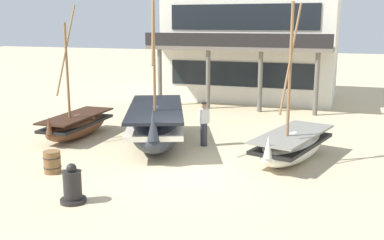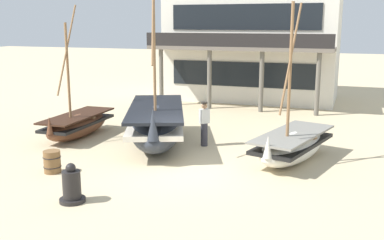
% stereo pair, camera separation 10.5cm
% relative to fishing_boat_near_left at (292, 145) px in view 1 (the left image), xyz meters
% --- Properties ---
extents(ground_plane, '(120.00, 120.00, 0.00)m').
position_rel_fishing_boat_near_left_xyz_m(ground_plane, '(-3.21, -2.06, -0.55)').
color(ground_plane, '#CCB78E').
extents(fishing_boat_near_left, '(2.47, 4.23, 5.23)m').
position_rel_fishing_boat_near_left_xyz_m(fishing_boat_near_left, '(0.00, 0.00, 0.00)').
color(fishing_boat_near_left, silver).
rests_on(fishing_boat_near_left, ground).
extents(fishing_boat_centre_large, '(3.99, 6.08, 8.30)m').
position_rel_fishing_boat_near_left_xyz_m(fishing_boat_centre_large, '(-5.17, 0.35, 0.27)').
color(fishing_boat_centre_large, '#2D333D').
rests_on(fishing_boat_centre_large, ground).
extents(fishing_boat_far_right, '(1.44, 3.93, 5.27)m').
position_rel_fishing_boat_near_left_xyz_m(fishing_boat_far_right, '(-8.68, 0.36, -0.03)').
color(fishing_boat_far_right, brown).
rests_on(fishing_boat_far_right, ground).
extents(fisherman_by_hull, '(0.41, 0.41, 1.68)m').
position_rel_fishing_boat_near_left_xyz_m(fisherman_by_hull, '(-3.40, 0.84, 0.28)').
color(fisherman_by_hull, '#33333D').
rests_on(fisherman_by_hull, ground).
extents(capstan_winch, '(0.68, 0.68, 1.06)m').
position_rel_fishing_boat_near_left_xyz_m(capstan_winch, '(-4.90, -5.56, -0.13)').
color(capstan_winch, black).
rests_on(capstan_winch, ground).
extents(wooden_barrel, '(0.56, 0.56, 0.70)m').
position_rel_fishing_boat_near_left_xyz_m(wooden_barrel, '(-6.86, -3.76, -0.20)').
color(wooden_barrel, brown).
rests_on(wooden_barrel, ground).
extents(harbor_building_main, '(10.31, 7.34, 9.76)m').
position_rel_fishing_boat_near_left_xyz_m(harbor_building_main, '(-4.15, 12.48, 4.32)').
color(harbor_building_main, silver).
rests_on(harbor_building_main, ground).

